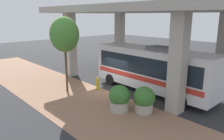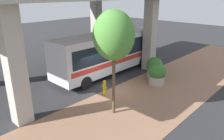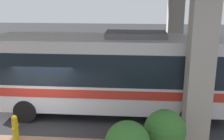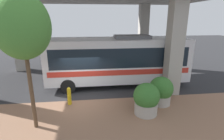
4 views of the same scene
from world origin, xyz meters
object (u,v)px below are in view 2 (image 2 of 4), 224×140
object	(u,v)px
bus	(108,51)
planter_middle	(157,74)
street_tree_near	(114,36)
fire_hydrant	(104,88)
planter_front	(155,67)

from	to	relation	value
bus	planter_middle	size ratio (longest dim) A/B	5.92
street_tree_near	fire_hydrant	bearing A→B (deg)	-32.22
planter_front	street_tree_near	size ratio (longest dim) A/B	0.28
planter_middle	fire_hydrant	bearing A→B (deg)	69.47
fire_hydrant	planter_middle	xyz separation A→B (m)	(-1.56, -4.17, 0.30)
fire_hydrant	street_tree_near	bearing A→B (deg)	147.78
street_tree_near	bus	bearing A→B (deg)	-42.69
planter_middle	bus	bearing A→B (deg)	10.29
bus	planter_front	world-z (taller)	bus
bus	planter_front	size ratio (longest dim) A/B	6.07
bus	street_tree_near	size ratio (longest dim) A/B	1.72
planter_front	planter_middle	bearing A→B (deg)	129.91
fire_hydrant	planter_front	distance (m)	5.42
planter_front	street_tree_near	xyz separation A→B (m)	(-1.55, 6.71, 3.78)
street_tree_near	planter_front	bearing A→B (deg)	-76.98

